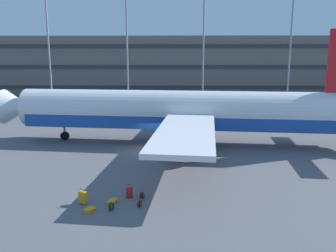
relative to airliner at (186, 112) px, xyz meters
name	(u,v)px	position (x,y,z in m)	size (l,w,h in m)	color
ground_plane	(148,151)	(-3.71, -2.92, -3.33)	(600.00, 600.00, 0.00)	#5B5B60
terminal_structure	(163,66)	(-3.71, 50.34, 3.32)	(136.16, 17.77, 13.30)	#605B56
airliner	(186,112)	(0.00, 0.00, 0.00)	(40.03, 32.35, 11.40)	silver
light_mast_left	(47,26)	(-26.34, 35.84, 11.57)	(1.80, 0.50, 26.31)	gray
light_mast_center_left	(127,33)	(-10.52, 35.84, 10.12)	(1.80, 0.50, 23.47)	gray
light_mast_center_right	(204,29)	(4.77, 35.84, 10.96)	(1.80, 0.50, 25.11)	gray
light_mast_right	(291,34)	(22.08, 35.84, 9.86)	(1.80, 0.50, 22.96)	gray
suitcase_red	(83,197)	(-6.87, -15.06, -2.90)	(0.53, 0.41, 1.01)	orange
suitcase_black	(90,210)	(-6.21, -16.12, -3.22)	(0.72, 0.77, 0.22)	orange
suitcase_laid_flat	(129,192)	(-4.14, -14.02, -2.95)	(0.46, 0.33, 0.86)	#B21E23
suitcase_orange	(112,202)	(-5.10, -14.90, -3.22)	(0.64, 0.85, 0.21)	orange
backpack_upright	(111,206)	(-5.00, -15.87, -3.09)	(0.42, 0.35, 0.54)	#264C26
backpack_large	(139,204)	(-3.40, -15.38, -3.14)	(0.34, 0.40, 0.46)	#592619
backpack_navy	(142,195)	(-3.31, -14.13, -3.13)	(0.41, 0.38, 0.47)	#592619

